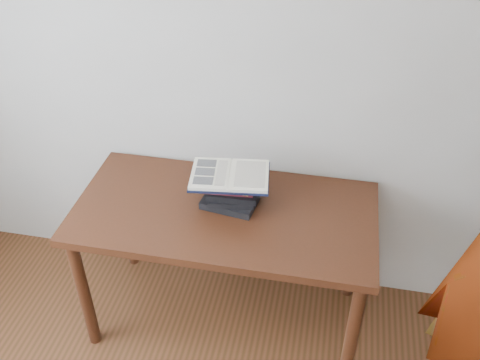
# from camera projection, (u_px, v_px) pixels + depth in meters

# --- Properties ---
(desk) EXTENTS (1.39, 0.70, 0.75)m
(desk) POSITION_uv_depth(u_px,v_px,m) (225.00, 226.00, 2.52)
(desk) COLOR #401D10
(desk) RESTS_ON ground
(book_stack) EXTENTS (0.27, 0.21, 0.15)m
(book_stack) POSITION_uv_depth(u_px,v_px,m) (231.00, 191.00, 2.45)
(book_stack) COLOR black
(book_stack) RESTS_ON desk
(open_book) EXTENTS (0.38, 0.29, 0.03)m
(open_book) POSITION_uv_depth(u_px,v_px,m) (230.00, 175.00, 2.39)
(open_book) COLOR black
(open_book) RESTS_ON book_stack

